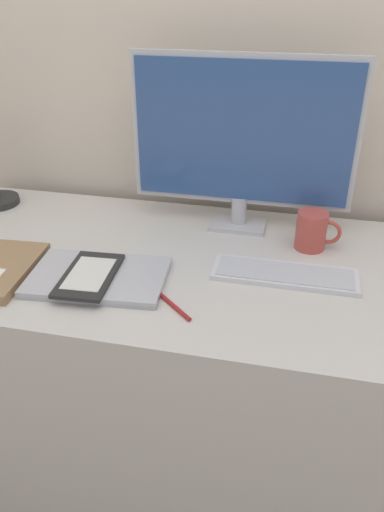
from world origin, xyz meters
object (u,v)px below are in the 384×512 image
ereader (89,275)px  laptop (98,277)px  coffee_mug (312,231)px  pen (170,303)px  keyboard (285,274)px  monitor (243,138)px

ereader → laptop: bearing=52.4°
coffee_mug → pen: 0.44m
keyboard → ereader: ereader is taller
ereader → pen: bearing=-11.3°
ereader → coffee_mug: coffee_mug is taller
monitor → keyboard: bearing=-59.8°
monitor → keyboard: 0.37m
laptop → keyboard: bearing=14.7°
laptop → coffee_mug: bearing=29.3°
pen → laptop: bearing=162.9°
ereader → coffee_mug: bearing=30.2°
coffee_mug → monitor: bearing=155.9°
ereader → pen: 0.20m
laptop → ereader: (-0.01, -0.02, 0.01)m
keyboard → ereader: 0.45m
monitor → coffee_mug: size_ratio=5.13×
laptop → ereader: bearing=-127.6°
laptop → ereader: size_ratio=1.61×
monitor → laptop: 0.51m
monitor → coffee_mug: (0.20, -0.09, -0.20)m
laptop → pen: bearing=-17.1°
monitor → coffee_mug: bearing=-24.1°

